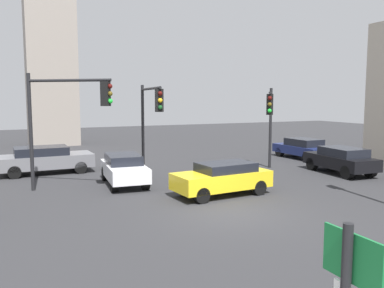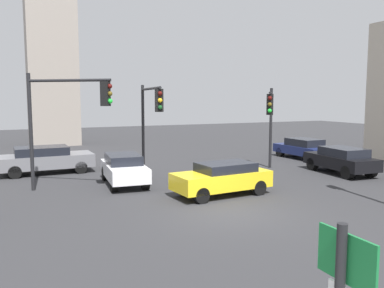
# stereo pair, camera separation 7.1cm
# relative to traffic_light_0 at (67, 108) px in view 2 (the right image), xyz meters

# --- Properties ---
(ground_plane) EXTENTS (88.20, 88.20, 0.00)m
(ground_plane) POSITION_rel_traffic_light_0_xyz_m (4.66, -5.50, -3.58)
(ground_plane) COLOR #2D2D30
(traffic_light_0) EXTENTS (3.12, 2.43, 5.05)m
(traffic_light_0) POSITION_rel_traffic_light_0_xyz_m (0.00, 0.00, 0.00)
(traffic_light_0) COLOR black
(traffic_light_0) RESTS_ON ground_plane
(traffic_light_2) EXTENTS (0.80, 4.43, 4.69)m
(traffic_light_2) POSITION_rel_traffic_light_0_xyz_m (4.02, 1.12, -0.17)
(traffic_light_2) COLOR black
(traffic_light_2) RESTS_ON ground_plane
(traffic_light_3) EXTENTS (2.49, 3.28, 4.57)m
(traffic_light_3) POSITION_rel_traffic_light_0_xyz_m (10.24, 0.01, -0.33)
(traffic_light_3) COLOR black
(traffic_light_3) RESTS_ON ground_plane
(car_0) EXTENTS (4.17, 2.00, 1.35)m
(car_0) POSITION_rel_traffic_light_0_xyz_m (5.66, -3.14, -2.85)
(car_0) COLOR yellow
(car_0) RESTS_ON ground_plane
(car_1) EXTENTS (4.80, 2.09, 1.44)m
(car_1) POSITION_rel_traffic_light_0_xyz_m (-0.55, 5.10, -2.81)
(car_1) COLOR slate
(car_1) RESTS_ON ground_plane
(car_3) EXTENTS (2.06, 4.17, 1.41)m
(car_3) POSITION_rel_traffic_light_0_xyz_m (13.71, -1.58, -2.83)
(car_3) COLOR black
(car_3) RESTS_ON ground_plane
(car_4) EXTENTS (1.87, 4.05, 1.34)m
(car_4) POSITION_rel_traffic_light_0_xyz_m (15.46, 3.58, -2.87)
(car_4) COLOR navy
(car_4) RESTS_ON ground_plane
(car_5) EXTENTS (1.99, 4.03, 1.39)m
(car_5) POSITION_rel_traffic_light_0_xyz_m (2.52, 0.61, -2.83)
(car_5) COLOR silver
(car_5) RESTS_ON ground_plane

